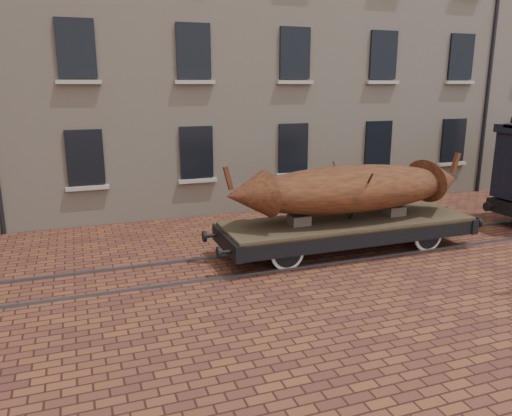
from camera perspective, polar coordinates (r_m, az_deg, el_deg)
name	(u,v)px	position (r m, az deg, el deg)	size (l,w,h in m)	color
ground	(333,253)	(13.54, 8.83, -5.12)	(90.00, 90.00, 0.00)	#4E271F
warehouse_cream	(290,22)	(23.24, 3.90, 20.43)	(40.00, 10.19, 14.00)	beige
rail_track	(333,252)	(13.53, 8.83, -5.00)	(30.00, 1.52, 0.06)	#59595E
flatcar_wagon	(348,226)	(13.52, 10.45, -2.04)	(7.59, 2.06, 1.15)	brown
iron_boat	(351,188)	(13.29, 10.77, 2.22)	(6.94, 2.02, 1.64)	brown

